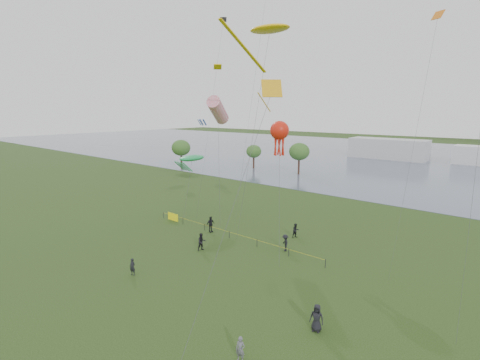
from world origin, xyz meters
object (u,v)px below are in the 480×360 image
Objects in this scene: kite_flyer at (240,349)px; kite_stingray at (269,30)px; fence at (193,223)px; kite_octopus at (280,131)px.

kite_flyer is 30.26m from kite_stingray.
kite_flyer is at bearing -36.33° from fence.
kite_stingray is at bearing 104.79° from kite_flyer.
kite_octopus is (0.13, 2.27, -10.58)m from kite_stingray.
kite_flyer is at bearing -52.35° from kite_octopus.
kite_octopus is at bearing 30.78° from fence.
kite_flyer is at bearing -36.55° from kite_stingray.
kite_flyer reaches higher than fence.
kite_octopus is (-10.74, 20.05, 11.34)m from kite_flyer.
kite_stingray is at bearing -83.82° from kite_octopus.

